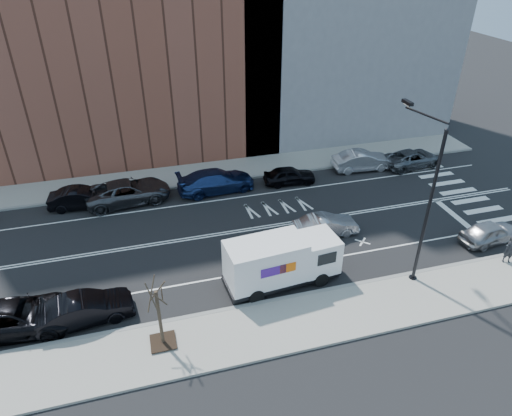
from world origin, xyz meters
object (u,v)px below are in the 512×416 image
driving_sedan (326,226)px  near_parked_front (490,232)px  fedex_van (281,261)px  pedestrian (510,250)px  far_parked_b (82,198)px

driving_sedan → near_parked_front: 10.25m
driving_sedan → fedex_van: bearing=131.2°
near_parked_front → pedestrian: bearing=160.0°
far_parked_b → pedestrian: 27.85m
pedestrian → near_parked_front: bearing=90.8°
far_parked_b → near_parked_front: size_ratio=1.10×
fedex_van → pedestrian: size_ratio=3.70×
fedex_van → driving_sedan: (4.25, 3.69, -0.83)m
fedex_van → driving_sedan: fedex_van is taller
pedestrian → far_parked_b: bearing=165.7°
fedex_van → driving_sedan: 5.69m
fedex_van → near_parked_front: fedex_van is taller
fedex_van → near_parked_front: bearing=-4.0°
near_parked_front → pedestrian: 2.30m
driving_sedan → pedestrian: bearing=-121.8°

